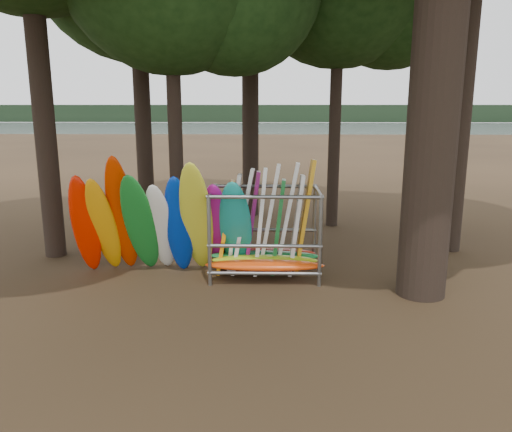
{
  "coord_description": "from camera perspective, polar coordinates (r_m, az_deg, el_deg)",
  "views": [
    {
      "loc": [
        0.73,
        -10.47,
        4.08
      ],
      "look_at": [
        0.44,
        1.5,
        1.4
      ],
      "focal_mm": 35.0,
      "sensor_mm": 36.0,
      "label": 1
    }
  ],
  "objects": [
    {
      "name": "ground",
      "position": [
        11.26,
        -2.47,
        -8.64
      ],
      "size": [
        120.0,
        120.0,
        0.0
      ],
      "primitive_type": "plane",
      "color": "#47331E",
      "rests_on": "ground"
    },
    {
      "name": "lake",
      "position": [
        70.59,
        0.78,
        9.32
      ],
      "size": [
        160.0,
        160.0,
        0.0
      ],
      "primitive_type": "plane",
      "color": "gray",
      "rests_on": "ground"
    },
    {
      "name": "far_shore",
      "position": [
        120.49,
        1.04,
        11.64
      ],
      "size": [
        160.0,
        4.0,
        4.0
      ],
      "primitive_type": "cube",
      "color": "black",
      "rests_on": "ground"
    },
    {
      "name": "kayak_row",
      "position": [
        12.16,
        -10.59,
        -0.89
      ],
      "size": [
        4.43,
        2.02,
        3.11
      ],
      "color": "red",
      "rests_on": "ground"
    },
    {
      "name": "storage_rack",
      "position": [
        12.04,
        1.03,
        -2.16
      ],
      "size": [
        2.8,
        1.55,
        2.82
      ],
      "color": "gray",
      "rests_on": "ground"
    }
  ]
}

